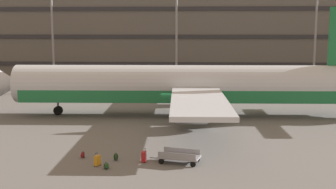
# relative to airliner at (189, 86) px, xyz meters

# --- Properties ---
(ground_plane) EXTENTS (600.00, 600.00, 0.00)m
(ground_plane) POSITION_rel_airliner_xyz_m (-1.43, -0.84, -2.99)
(ground_plane) COLOR slate
(terminal_structure) EXTENTS (147.28, 17.11, 19.54)m
(terminal_structure) POSITION_rel_airliner_xyz_m (-1.43, 43.55, 6.78)
(terminal_structure) COLOR #605B56
(terminal_structure) RESTS_ON ground_plane
(airliner) EXTENTS (39.62, 31.96, 10.66)m
(airliner) POSITION_rel_airliner_xyz_m (0.00, 0.00, 0.00)
(airliner) COLOR silver
(airliner) RESTS_ON ground_plane
(light_mast_center_left) EXTENTS (1.80, 0.50, 22.24)m
(light_mast_center_left) POSITION_rel_airliner_xyz_m (-2.11, 29.37, 9.83)
(light_mast_center_left) COLOR gray
(light_mast_center_left) RESTS_ON ground_plane
(suitcase_black) EXTENTS (0.38, 0.50, 0.83)m
(suitcase_black) POSITION_rel_airliner_xyz_m (-5.71, -16.52, -2.63)
(suitcase_black) COLOR orange
(suitcase_black) RESTS_ON ground_plane
(suitcase_red) EXTENTS (0.30, 0.45, 0.91)m
(suitcase_red) POSITION_rel_airliner_xyz_m (-2.88, -15.58, -2.62)
(suitcase_red) COLOR #B21E23
(suitcase_red) RESTS_ON ground_plane
(backpack_large) EXTENTS (0.34, 0.31, 0.54)m
(backpack_large) POSITION_rel_airliner_xyz_m (-4.75, -15.29, -2.76)
(backpack_large) COLOR #264C26
(backpack_large) RESTS_ON ground_plane
(backpack_purple) EXTENTS (0.34, 0.39, 0.49)m
(backpack_purple) POSITION_rel_airliner_xyz_m (-7.06, -14.91, -2.78)
(backpack_purple) COLOR maroon
(backpack_purple) RESTS_ON ground_plane
(backpack_small) EXTENTS (0.35, 0.41, 0.46)m
(backpack_small) POSITION_rel_airliner_xyz_m (-5.00, -17.13, -2.79)
(backpack_small) COLOR #264C26
(backpack_small) RESTS_ON ground_plane
(baggage_cart) EXTENTS (3.36, 1.90, 0.82)m
(baggage_cart) POSITION_rel_airliner_xyz_m (-0.59, -15.66, -2.56)
(baggage_cart) COLOR gray
(baggage_cart) RESTS_ON ground_plane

